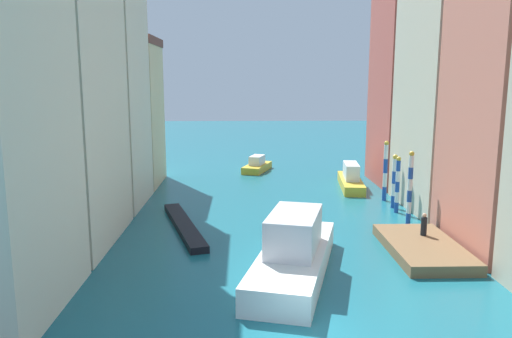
{
  "coord_description": "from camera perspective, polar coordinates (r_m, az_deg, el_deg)",
  "views": [
    {
      "loc": [
        -2.36,
        -18.43,
        9.98
      ],
      "look_at": [
        -1.14,
        28.54,
        1.5
      ],
      "focal_mm": 35.3,
      "sensor_mm": 36.0,
      "label": 1
    }
  ],
  "objects": [
    {
      "name": "person_on_dock",
      "position": [
        32.13,
        18.49,
        -6.05
      ],
      "size": [
        0.36,
        0.36,
        1.37
      ],
      "color": "black",
      "rests_on": "waterfront_dock"
    },
    {
      "name": "building_left_3",
      "position": [
        49.18,
        -15.54,
        6.23
      ],
      "size": [
        8.01,
        7.42,
        13.7
      ],
      "color": "beige",
      "rests_on": "ground"
    },
    {
      "name": "waterfront_dock",
      "position": [
        31.02,
        18.38,
        -8.46
      ],
      "size": [
        3.92,
        7.56,
        0.63
      ],
      "color": "brown",
      "rests_on": "ground"
    },
    {
      "name": "ground_plane",
      "position": [
        44.14,
        1.62,
        -2.84
      ],
      "size": [
        154.0,
        154.0,
        0.0
      ],
      "primitive_type": "plane",
      "color": "#196070"
    },
    {
      "name": "motorboat_1",
      "position": [
        47.31,
        10.69,
        -1.13
      ],
      "size": [
        2.66,
        7.95,
        2.28
      ],
      "color": "gold",
      "rests_on": "ground"
    },
    {
      "name": "building_right_3",
      "position": [
        49.9,
        18.17,
        9.32
      ],
      "size": [
        8.01,
        8.27,
        19.23
      ],
      "color": "#B25147",
      "rests_on": "ground"
    },
    {
      "name": "building_left_2",
      "position": [
        41.44,
        -18.33,
        8.57
      ],
      "size": [
        8.01,
        8.17,
        18.28
      ],
      "color": "beige",
      "rests_on": "ground"
    },
    {
      "name": "mooring_pole_0",
      "position": [
        36.03,
        17.04,
        -2.01
      ],
      "size": [
        0.35,
        0.35,
        5.13
      ],
      "color": "#1E479E",
      "rests_on": "ground"
    },
    {
      "name": "gondola_black",
      "position": [
        34.43,
        -8.18,
        -6.35
      ],
      "size": [
        4.13,
        10.58,
        0.43
      ],
      "color": "black",
      "rests_on": "ground"
    },
    {
      "name": "vaporetto_white",
      "position": [
        26.24,
        4.3,
        -9.41
      ],
      "size": [
        5.85,
        11.31,
        3.28
      ],
      "color": "white",
      "rests_on": "ground"
    },
    {
      "name": "motorboat_0",
      "position": [
        54.87,
        0.12,
        0.38
      ],
      "size": [
        3.51,
        5.55,
        1.7
      ],
      "color": "gold",
      "rests_on": "ground"
    },
    {
      "name": "mooring_pole_2",
      "position": [
        40.44,
        15.39,
        -1.28
      ],
      "size": [
        0.39,
        0.39,
        4.23
      ],
      "color": "#1E479E",
      "rests_on": "ground"
    },
    {
      "name": "building_left_1",
      "position": [
        32.52,
        -23.23,
        9.67
      ],
      "size": [
        8.01,
        10.02,
        20.22
      ],
      "color": "beige",
      "rests_on": "ground"
    },
    {
      "name": "building_right_2",
      "position": [
        41.25,
        22.47,
        8.34
      ],
      "size": [
        8.01,
        9.71,
        18.32
      ],
      "color": "#BCB299",
      "rests_on": "ground"
    },
    {
      "name": "mooring_pole_1",
      "position": [
        39.08,
        15.74,
        -1.65
      ],
      "size": [
        0.35,
        0.35,
        4.28
      ],
      "color": "#1E479E",
      "rests_on": "ground"
    },
    {
      "name": "mooring_pole_3",
      "position": [
        42.61,
        14.45,
        -0.14
      ],
      "size": [
        0.38,
        0.38,
        4.99
      ],
      "color": "#1E479E",
      "rests_on": "ground"
    }
  ]
}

